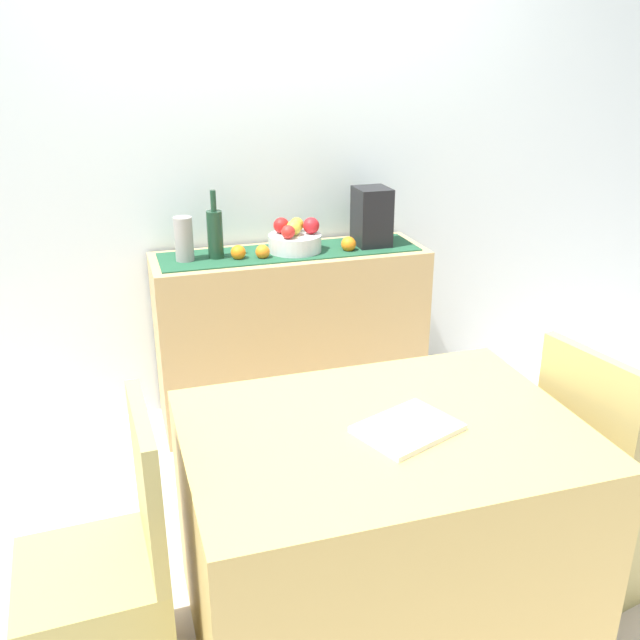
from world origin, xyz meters
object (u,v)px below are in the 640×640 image
Objects in this scene: fruit_bowl at (295,243)px; wine_bottle at (215,233)px; coffee_maker at (372,217)px; chair_near_window at (103,616)px; dining_table at (380,530)px; open_book at (408,428)px; ceramic_vase at (184,240)px; sideboard_console at (292,336)px; chair_by_corner at (603,508)px.

wine_bottle is at bearing -180.00° from fruit_bowl.
wine_bottle reaches higher than coffee_maker.
chair_near_window is at bearing -112.43° from wine_bottle.
chair_near_window is at bearing 179.95° from dining_table.
open_book is (0.06, -0.04, 0.38)m from dining_table.
fruit_bowl is 1.23× the size of ceramic_vase.
fruit_bowl is at bearing 0.00° from ceramic_vase.
sideboard_console is at bearing 0.00° from wine_bottle.
dining_table is 1.30× the size of chair_near_window.
fruit_bowl reaches higher than dining_table.
fruit_bowl is 1.56m from dining_table.
sideboard_console is 0.71m from coffee_maker.
coffee_maker is at bearing 0.00° from sideboard_console.
wine_bottle reaches higher than open_book.
coffee_maker reaches higher than chair_near_window.
dining_table is at bearing 179.78° from chair_by_corner.
coffee_maker reaches higher than fruit_bowl.
sideboard_console is 4.70× the size of open_book.
chair_near_window is 1.00× the size of chair_by_corner.
chair_near_window is (-0.60, -1.46, -0.72)m from wine_bottle.
dining_table is (0.25, -1.46, -0.61)m from wine_bottle.
fruit_bowl is at bearing 56.09° from chair_near_window.
ceramic_vase is 2.04m from chair_by_corner.
chair_by_corner is at bearing -53.05° from wine_bottle.
ceramic_vase reaches higher than chair_near_window.
sideboard_console is 0.73m from ceramic_vase.
wine_bottle reaches higher than chair_near_window.
sideboard_console is 5.19× the size of fruit_bowl.
coffee_maker is 0.32× the size of chair_by_corner.
wine_bottle reaches higher than sideboard_console.
chair_by_corner is at bearing -63.74° from fruit_bowl.
sideboard_console is at bearing 117.01° from chair_by_corner.
dining_table is at bearing -0.05° from chair_near_window.
dining_table is 1.30× the size of chair_by_corner.
sideboard_console is at bearing 56.74° from chair_near_window.
coffee_maker is (0.39, 0.00, 0.10)m from fruit_bowl.
fruit_bowl is 0.28× the size of chair_near_window.
ceramic_vase reaches higher than dining_table.
fruit_bowl is 0.28× the size of chair_by_corner.
fruit_bowl is 0.52m from ceramic_vase.
wine_bottle is at bearing 126.95° from chair_by_corner.
open_book is at bearing -78.45° from wine_bottle.
ceramic_vase is at bearing 180.00° from coffee_maker.
ceramic_vase is at bearing 180.00° from fruit_bowl.
open_book is (0.45, -1.50, -0.22)m from ceramic_vase.
fruit_bowl is 0.79× the size of wine_bottle.
open_book is at bearing -92.75° from fruit_bowl.
sideboard_console reaches higher than open_book.
ceramic_vase reaches higher than sideboard_console.
ceramic_vase reaches higher than open_book.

